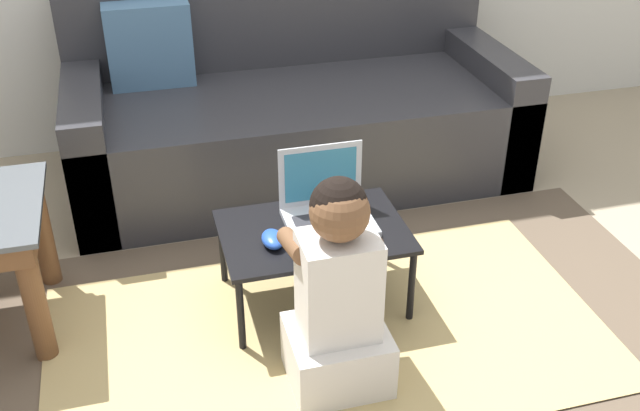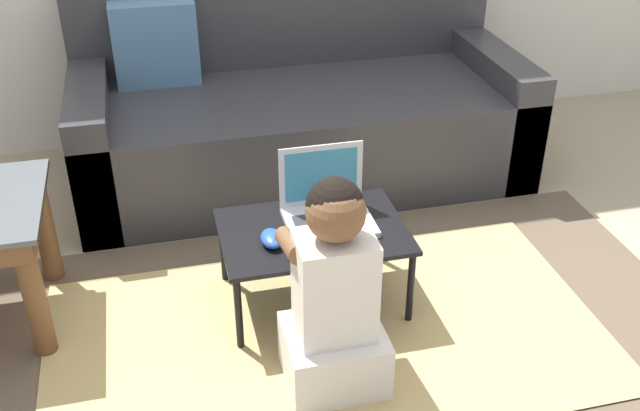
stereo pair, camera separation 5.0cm
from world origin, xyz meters
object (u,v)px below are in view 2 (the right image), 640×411
at_px(laptop_desk, 313,236).
at_px(person_seated, 334,298).
at_px(couch, 296,110).
at_px(laptop, 327,210).
at_px(computer_mouse, 272,238).

bearing_deg(laptop_desk, person_seated, -94.49).
xyz_separation_m(couch, person_seated, (-0.19, -1.42, 0.03)).
relative_size(couch, person_seated, 2.76).
xyz_separation_m(laptop, computer_mouse, (-0.21, -0.10, -0.02)).
relative_size(laptop_desk, laptop, 2.13).
bearing_deg(computer_mouse, laptop, 24.48).
distance_m(laptop_desk, laptop, 0.10).
xyz_separation_m(laptop_desk, laptop, (0.06, 0.04, 0.07)).
bearing_deg(laptop, laptop_desk, -144.09).
height_order(laptop_desk, computer_mouse, computer_mouse).
height_order(laptop_desk, person_seated, person_seated).
bearing_deg(couch, person_seated, -97.65).
bearing_deg(laptop_desk, laptop, 35.91).
bearing_deg(laptop, computer_mouse, -155.52).
relative_size(laptop, person_seated, 0.42).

